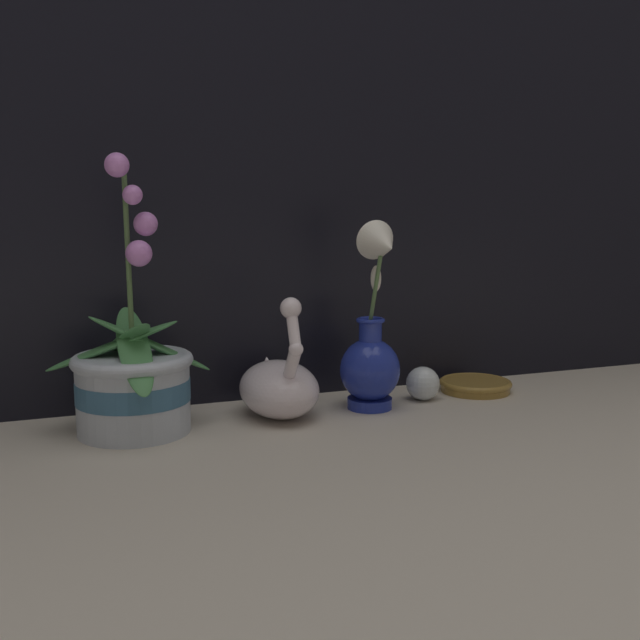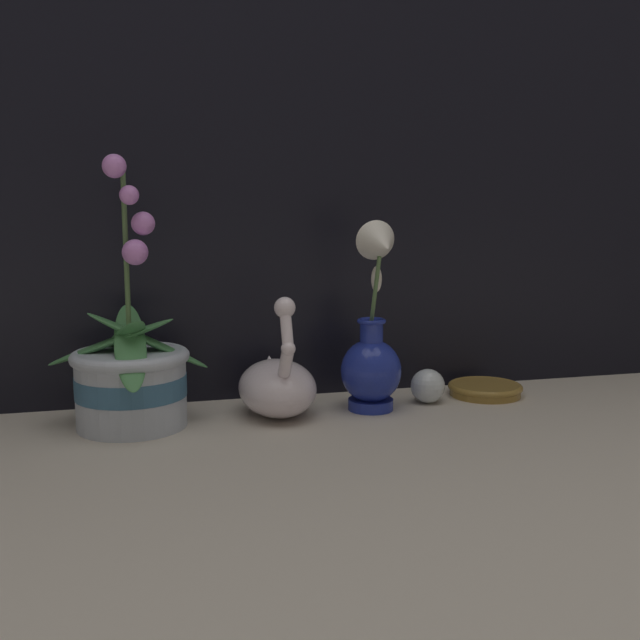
% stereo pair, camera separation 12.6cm
% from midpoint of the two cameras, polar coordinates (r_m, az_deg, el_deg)
% --- Properties ---
extents(ground_plane, '(2.80, 2.80, 0.00)m').
position_cam_midpoint_polar(ground_plane, '(1.19, 4.11, -8.39)').
color(ground_plane, '#BCB2A3').
extents(window_backdrop, '(2.80, 0.03, 1.20)m').
position_cam_midpoint_polar(window_backdrop, '(1.39, 1.04, 19.07)').
color(window_backdrop, black).
rests_on(window_backdrop, ground_plane).
extents(orchid_potted_plant, '(0.26, 0.25, 0.43)m').
position_cam_midpoint_polar(orchid_potted_plant, '(1.21, -11.34, -4.21)').
color(orchid_potted_plant, '#B2BCCC').
rests_on(orchid_potted_plant, ground_plane).
extents(swan_figurine, '(0.13, 0.21, 0.21)m').
position_cam_midpoint_polar(swan_figurine, '(1.26, -0.43, -4.95)').
color(swan_figurine, white).
rests_on(swan_figurine, ground_plane).
extents(blue_vase, '(0.10, 0.14, 0.33)m').
position_cam_midpoint_polar(blue_vase, '(1.28, 6.88, -2.24)').
color(blue_vase, navy).
rests_on(blue_vase, ground_plane).
extents(glass_sphere, '(0.06, 0.06, 0.06)m').
position_cam_midpoint_polar(glass_sphere, '(1.36, 10.87, -4.99)').
color(glass_sphere, silver).
rests_on(glass_sphere, ground_plane).
extents(amber_dish, '(0.14, 0.14, 0.02)m').
position_cam_midpoint_polar(amber_dish, '(1.44, 14.96, -5.11)').
color(amber_dish, olive).
rests_on(amber_dish, ground_plane).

